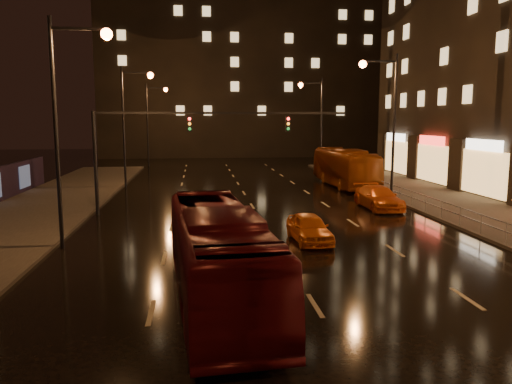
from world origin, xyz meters
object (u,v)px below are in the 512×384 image
Objects in this scene: bus_red at (218,254)px; taxi_near at (309,228)px; taxi_far at (379,198)px; bus_curb at (345,168)px.

bus_red is 2.75× the size of taxi_near.
bus_red reaches higher than taxi_far.
bus_curb is at bearing 60.75° from bus_red.
taxi_far is (6.39, 8.14, 0.06)m from taxi_near.
bus_curb is (11.96, 26.29, 0.11)m from bus_red.
bus_red is 28.88m from bus_curb.
taxi_near is 10.35m from taxi_far.
bus_red is at bearing -114.70° from bus_curb.
bus_red is at bearing -125.52° from taxi_near.
bus_red is at bearing -127.08° from taxi_far.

